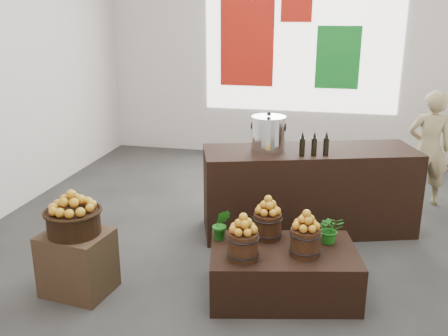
% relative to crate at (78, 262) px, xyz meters
% --- Properties ---
extents(ground, '(7.00, 7.00, 0.00)m').
position_rel_crate_xyz_m(ground, '(1.25, 1.37, -0.29)').
color(ground, '#373735').
rests_on(ground, ground).
extents(back_wall, '(6.00, 0.04, 4.00)m').
position_rel_crate_xyz_m(back_wall, '(1.25, 4.87, 1.71)').
color(back_wall, beige).
rests_on(back_wall, ground).
extents(back_opening, '(3.20, 0.02, 2.40)m').
position_rel_crate_xyz_m(back_opening, '(1.55, 4.85, 1.71)').
color(back_opening, white).
rests_on(back_opening, back_wall).
extents(deco_red_left, '(0.90, 0.04, 1.40)m').
position_rel_crate_xyz_m(deco_red_left, '(0.65, 4.84, 1.61)').
color(deco_red_left, '#B71A0E').
rests_on(deco_red_left, back_wall).
extents(deco_green_right, '(0.70, 0.04, 1.00)m').
position_rel_crate_xyz_m(deco_green_right, '(2.15, 4.84, 1.41)').
color(deco_green_right, '#127822').
rests_on(deco_green_right, back_wall).
extents(deco_red_upper, '(0.50, 0.04, 0.50)m').
position_rel_crate_xyz_m(deco_red_upper, '(1.45, 4.84, 2.21)').
color(deco_red_upper, '#B71A0E').
rests_on(deco_red_upper, back_wall).
extents(crate, '(0.63, 0.54, 0.57)m').
position_rel_crate_xyz_m(crate, '(0.00, 0.00, 0.00)').
color(crate, '#4B3123').
rests_on(crate, ground).
extents(wicker_basket, '(0.46, 0.46, 0.21)m').
position_rel_crate_xyz_m(wicker_basket, '(0.00, 0.00, 0.39)').
color(wicker_basket, black).
rests_on(wicker_basket, crate).
extents(apples_in_basket, '(0.36, 0.36, 0.19)m').
position_rel_crate_xyz_m(apples_in_basket, '(0.00, 0.00, 0.59)').
color(apples_in_basket, maroon).
rests_on(apples_in_basket, wicker_basket).
extents(display_table, '(1.41, 1.03, 0.44)m').
position_rel_crate_xyz_m(display_table, '(1.79, 0.35, -0.07)').
color(display_table, black).
rests_on(display_table, ground).
extents(apple_bucket_front_left, '(0.25, 0.25, 0.24)m').
position_rel_crate_xyz_m(apple_bucket_front_left, '(1.48, 0.10, 0.27)').
color(apple_bucket_front_left, '#3A200F').
rests_on(apple_bucket_front_left, display_table).
extents(apples_in_bucket_front_left, '(0.19, 0.19, 0.17)m').
position_rel_crate_xyz_m(apples_in_bucket_front_left, '(1.48, 0.10, 0.48)').
color(apples_in_bucket_front_left, maroon).
rests_on(apples_in_bucket_front_left, apple_bucket_front_left).
extents(apple_bucket_front_right, '(0.25, 0.25, 0.24)m').
position_rel_crate_xyz_m(apple_bucket_front_right, '(1.98, 0.29, 0.27)').
color(apple_bucket_front_right, '#3A200F').
rests_on(apple_bucket_front_right, display_table).
extents(apples_in_bucket_front_right, '(0.19, 0.19, 0.17)m').
position_rel_crate_xyz_m(apples_in_bucket_front_right, '(1.98, 0.29, 0.48)').
color(apples_in_bucket_front_right, maroon).
rests_on(apples_in_bucket_front_right, apple_bucket_front_right).
extents(apple_bucket_rear, '(0.25, 0.25, 0.24)m').
position_rel_crate_xyz_m(apple_bucket_rear, '(1.62, 0.56, 0.27)').
color(apple_bucket_rear, '#3A200F').
rests_on(apple_bucket_rear, display_table).
extents(apples_in_bucket_rear, '(0.19, 0.19, 0.17)m').
position_rel_crate_xyz_m(apples_in_bucket_rear, '(1.62, 0.56, 0.48)').
color(apples_in_bucket_rear, maroon).
rests_on(apples_in_bucket_rear, apple_bucket_rear).
extents(herb_garnish_right, '(0.27, 0.24, 0.27)m').
position_rel_crate_xyz_m(herb_garnish_right, '(2.18, 0.57, 0.29)').
color(herb_garnish_right, '#186916').
rests_on(herb_garnish_right, display_table).
extents(herb_garnish_left, '(0.18, 0.16, 0.30)m').
position_rel_crate_xyz_m(herb_garnish_left, '(1.22, 0.42, 0.30)').
color(herb_garnish_left, '#186916').
rests_on(herb_garnish_left, display_table).
extents(counter, '(2.47, 1.43, 0.96)m').
position_rel_crate_xyz_m(counter, '(1.92, 1.79, 0.20)').
color(counter, black).
rests_on(counter, ground).
extents(stock_pot_left, '(0.36, 0.36, 0.36)m').
position_rel_crate_xyz_m(stock_pot_left, '(1.46, 1.64, 0.86)').
color(stock_pot_left, silver).
rests_on(stock_pot_left, counter).
extents(oil_cruets, '(0.26, 0.14, 0.27)m').
position_rel_crate_xyz_m(oil_cruets, '(1.99, 1.56, 0.81)').
color(oil_cruets, black).
rests_on(oil_cruets, counter).
extents(shopper, '(0.58, 0.41, 1.50)m').
position_rel_crate_xyz_m(shopper, '(3.35, 2.95, 0.46)').
color(shopper, '#908158').
rests_on(shopper, ground).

